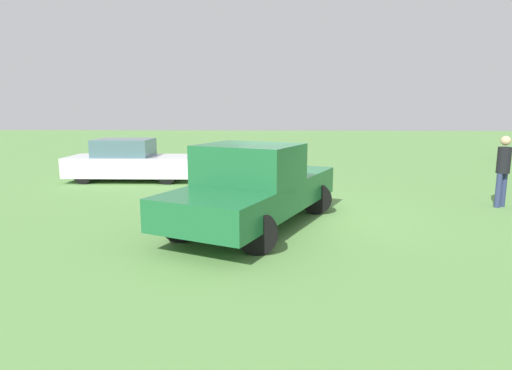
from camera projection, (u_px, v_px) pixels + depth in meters
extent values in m
plane|color=#5B8C47|center=(290.00, 215.00, 10.23)|extent=(80.00, 80.00, 0.00)
cylinder|color=black|center=(255.00, 193.00, 11.03)|extent=(0.74, 0.22, 0.74)
cylinder|color=black|center=(316.00, 199.00, 10.33)|extent=(0.74, 0.22, 0.74)
cylinder|color=black|center=(180.00, 223.00, 8.14)|extent=(0.74, 0.22, 0.74)
cylinder|color=black|center=(257.00, 233.00, 7.44)|extent=(0.74, 0.22, 0.74)
cube|color=#1E6638|center=(283.00, 183.00, 10.53)|extent=(2.58, 2.64, 0.64)
cube|color=#1E6638|center=(250.00, 178.00, 8.84)|extent=(2.42, 2.27, 1.40)
cube|color=slate|center=(249.00, 157.00, 8.76)|extent=(2.18, 1.98, 0.48)
cube|color=#1E6638|center=(225.00, 207.00, 8.01)|extent=(2.75, 3.01, 0.60)
cube|color=silver|center=(297.00, 187.00, 11.42)|extent=(1.74, 0.86, 0.16)
cylinder|color=black|center=(176.00, 169.00, 15.81)|extent=(0.64, 0.20, 0.64)
cylinder|color=black|center=(167.00, 175.00, 14.37)|extent=(0.64, 0.20, 0.64)
cylinder|color=black|center=(100.00, 168.00, 15.88)|extent=(0.64, 0.20, 0.64)
cylinder|color=black|center=(83.00, 174.00, 14.43)|extent=(0.64, 0.20, 0.64)
cube|color=white|center=(131.00, 166.00, 15.09)|extent=(4.33, 1.79, 0.68)
cube|color=slate|center=(124.00, 148.00, 14.98)|extent=(1.92, 1.55, 0.60)
cylinder|color=navy|center=(503.00, 190.00, 11.05)|extent=(0.14, 0.14, 0.89)
cylinder|color=navy|center=(498.00, 190.00, 10.96)|extent=(0.14, 0.14, 0.89)
cylinder|color=black|center=(504.00, 160.00, 10.87)|extent=(0.44, 0.44, 0.66)
sphere|color=#D8AD84|center=(506.00, 141.00, 10.78)|extent=(0.24, 0.24, 0.24)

